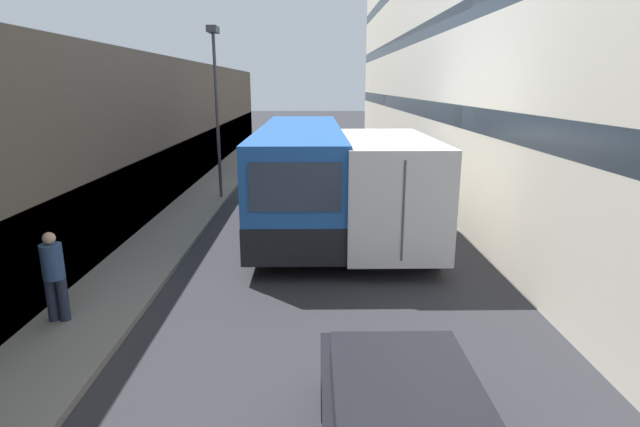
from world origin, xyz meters
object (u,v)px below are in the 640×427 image
bus (301,173)px  street_lamp (215,80)px  panel_van (283,150)px  pedestrian (54,274)px  box_truck (381,184)px

bus → street_lamp: (-3.27, 3.44, 2.95)m
panel_van → street_lamp: 7.96m
pedestrian → street_lamp: (1.15, 10.76, 3.56)m
bus → box_truck: bearing=-37.1°
bus → pedestrian: size_ratio=6.15×
bus → street_lamp: street_lamp is taller
pedestrian → street_lamp: street_lamp is taller
panel_van → pedestrian: bearing=-100.4°
pedestrian → bus: bearing=58.9°
box_truck → street_lamp: street_lamp is taller
bus → panel_van: (-1.18, 10.29, -0.53)m
box_truck → panel_van: box_truck is taller
box_truck → panel_van: (-3.57, 12.09, -0.51)m
box_truck → bus: bearing=142.9°
street_lamp → panel_van: bearing=73.0°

